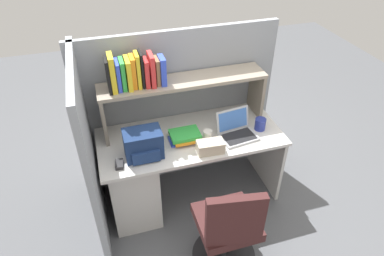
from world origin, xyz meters
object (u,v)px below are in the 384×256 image
object	(u,v)px
laptop	(236,130)
backpack	(143,144)
office_chair	(228,232)
snack_canister	(260,124)
computer_mouse	(119,164)
tissue_box	(210,147)
paper_cup	(208,135)

from	to	relation	value
laptop	backpack	bearing A→B (deg)	-177.56
office_chair	snack_canister	bearing A→B (deg)	-118.85
snack_canister	office_chair	distance (m)	1.00
backpack	snack_canister	bearing A→B (deg)	3.08
computer_mouse	snack_canister	bearing A→B (deg)	13.29
laptop	snack_canister	world-z (taller)	laptop
laptop	snack_canister	size ratio (longest dim) A/B	3.15
backpack	snack_canister	distance (m)	1.06
tissue_box	backpack	bearing A→B (deg)	172.21
laptop	tissue_box	distance (m)	0.32
backpack	paper_cup	size ratio (longest dim) A/B	3.70
backpack	tissue_box	distance (m)	0.54
snack_canister	office_chair	xyz separation A→B (m)	(-0.57, -0.72, -0.39)
backpack	computer_mouse	bearing A→B (deg)	-161.57
laptop	backpack	distance (m)	0.82
laptop	paper_cup	world-z (taller)	laptop
backpack	office_chair	bearing A→B (deg)	-54.13
backpack	computer_mouse	size ratio (longest dim) A/B	2.88
laptop	paper_cup	xyz separation A→B (m)	(-0.25, 0.02, -0.01)
backpack	laptop	bearing A→B (deg)	2.44
laptop	office_chair	bearing A→B (deg)	-115.34
computer_mouse	office_chair	world-z (taller)	office_chair
backpack	office_chair	world-z (taller)	backpack
snack_canister	tissue_box	bearing A→B (deg)	-162.34
computer_mouse	tissue_box	bearing A→B (deg)	4.38
backpack	tissue_box	world-z (taller)	backpack
tissue_box	office_chair	bearing A→B (deg)	-90.41
office_chair	computer_mouse	bearing A→B (deg)	-31.38
paper_cup	snack_canister	bearing A→B (deg)	-0.22
office_chair	backpack	bearing A→B (deg)	-44.74
backpack	office_chair	size ratio (longest dim) A/B	0.32
computer_mouse	tissue_box	distance (m)	0.74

